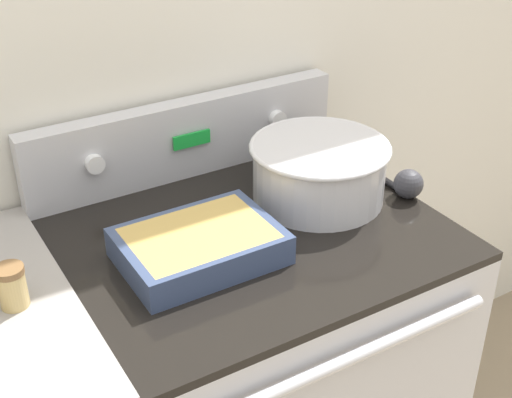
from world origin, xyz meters
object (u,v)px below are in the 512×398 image
at_px(casserole_dish, 199,244).
at_px(spice_jar_brown_cap, 12,286).
at_px(mixing_bowl, 319,168).
at_px(ladle, 403,182).

relative_size(casserole_dish, spice_jar_brown_cap, 3.78).
xyz_separation_m(mixing_bowl, ladle, (0.17, -0.08, -0.05)).
relative_size(mixing_bowl, casserole_dish, 1.02).
relative_size(mixing_bowl, spice_jar_brown_cap, 3.86).
xyz_separation_m(mixing_bowl, spice_jar_brown_cap, (-0.67, -0.05, -0.02)).
relative_size(mixing_bowl, ladle, 1.08).
bearing_deg(ladle, casserole_dish, 179.63).
relative_size(casserole_dish, ladle, 1.06).
bearing_deg(ladle, spice_jar_brown_cap, 178.06).
bearing_deg(casserole_dish, spice_jar_brown_cap, 175.77).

